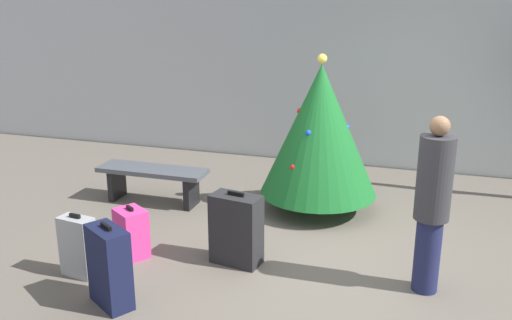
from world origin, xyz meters
TOP-DOWN VIEW (x-y plane):
  - ground_plane at (0.00, 0.00)m, footprint 16.00×16.00m
  - back_wall at (0.00, 3.75)m, footprint 16.00×0.20m
  - holiday_tree at (-0.51, 1.55)m, footprint 1.48×1.48m
  - waiting_bench at (-2.65, 1.15)m, footprint 1.47×0.44m
  - traveller_0 at (0.87, -0.15)m, footprint 0.34×0.34m
  - suitcase_0 at (-1.83, -1.26)m, footprint 0.50×0.43m
  - suitcase_1 at (-2.43, -0.87)m, footprint 0.37×0.23m
  - suitcase_2 at (-2.13, -0.35)m, footprint 0.42×0.41m
  - suitcase_3 at (-1.02, -0.16)m, footprint 0.55×0.35m

SIDE VIEW (x-z plane):
  - ground_plane at x=0.00m, z-range 0.00..0.00m
  - suitcase_2 at x=-2.13m, z-range -0.02..0.55m
  - suitcase_1 at x=-2.43m, z-range -0.02..0.64m
  - waiting_bench at x=-2.65m, z-range 0.12..0.60m
  - suitcase_3 at x=-1.02m, z-range -0.02..0.77m
  - suitcase_0 at x=-1.83m, z-range -0.02..0.77m
  - traveller_0 at x=0.87m, z-range 0.05..1.74m
  - holiday_tree at x=-0.51m, z-range 0.06..2.06m
  - back_wall at x=0.00m, z-range 0.00..3.58m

